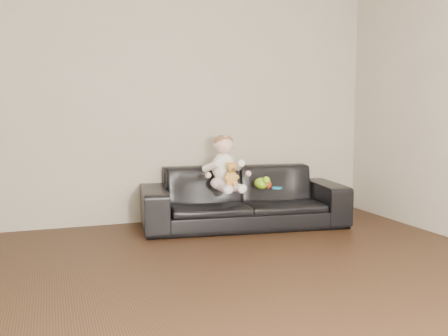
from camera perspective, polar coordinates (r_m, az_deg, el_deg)
name	(u,v)px	position (r m, az deg, el deg)	size (l,w,h in m)	color
floor	(244,329)	(2.78, 2.26, -17.96)	(5.50, 5.50, 0.00)	#372213
wall_back	(145,97)	(5.19, -9.03, 8.05)	(5.00, 5.00, 0.00)	#B6AC98
sofa	(243,197)	(5.03, 2.22, -3.33)	(2.02, 0.79, 0.59)	black
baby	(225,166)	(4.79, 0.06, 0.20)	(0.39, 0.48, 0.54)	silver
teddy_bear	(231,174)	(4.65, 0.85, -0.74)	(0.13, 0.13, 0.23)	#C58C38
toy_green	(261,183)	(4.94, 4.28, -1.76)	(0.14, 0.16, 0.11)	#88D318
toy_rattle	(268,185)	(4.96, 5.06, -1.94)	(0.08, 0.08, 0.08)	red
toy_blue_disc	(277,188)	(4.99, 6.06, -2.27)	(0.11, 0.11, 0.01)	#188EC2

